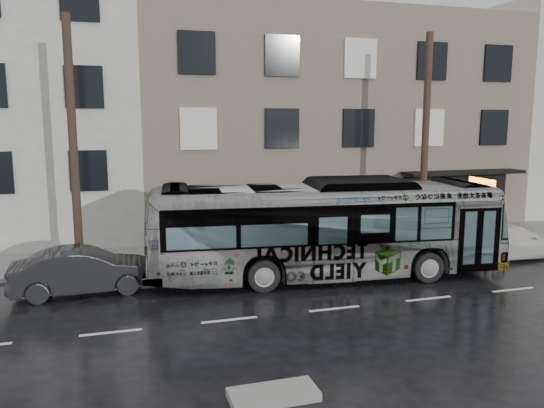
% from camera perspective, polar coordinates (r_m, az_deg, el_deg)
% --- Properties ---
extents(ground, '(120.00, 120.00, 0.00)m').
position_cam_1_polar(ground, '(18.44, 3.67, -8.60)').
color(ground, black).
rests_on(ground, ground).
extents(sidewalk, '(90.00, 3.60, 0.15)m').
position_cam_1_polar(sidewalk, '(22.91, -0.52, -4.87)').
color(sidewalk, gray).
rests_on(sidewalk, ground).
extents(building_taupe, '(20.00, 12.00, 11.00)m').
position_cam_1_polar(building_taupe, '(31.22, 4.47, 8.85)').
color(building_taupe, '#786E5C').
rests_on(building_taupe, ground).
extents(utility_pole_front, '(0.30, 0.30, 9.00)m').
position_cam_1_polar(utility_pole_front, '(23.46, 16.14, 6.41)').
color(utility_pole_front, '#3C2A1E').
rests_on(utility_pole_front, sidewalk).
extents(utility_pole_rear, '(0.30, 0.30, 9.00)m').
position_cam_1_polar(utility_pole_rear, '(19.88, -20.60, 5.78)').
color(utility_pole_rear, '#3C2A1E').
rests_on(utility_pole_rear, sidewalk).
extents(sign_post, '(0.06, 0.06, 2.40)m').
position_cam_1_polar(sign_post, '(24.41, 17.99, -1.39)').
color(sign_post, slate).
rests_on(sign_post, sidewalk).
extents(bus, '(12.85, 4.25, 3.51)m').
position_cam_1_polar(bus, '(18.92, 5.74, -2.67)').
color(bus, '#B2B2B2').
rests_on(bus, ground).
extents(white_sedan, '(4.79, 1.99, 1.38)m').
position_cam_1_polar(white_sedan, '(23.77, 24.19, -3.64)').
color(white_sedan, silver).
rests_on(white_sedan, ground).
extents(dark_sedan, '(4.60, 1.79, 1.49)m').
position_cam_1_polar(dark_sedan, '(18.34, -19.52, -6.78)').
color(dark_sedan, black).
rests_on(dark_sedan, ground).
extents(slush_pile, '(1.81, 0.82, 0.18)m').
position_cam_1_polar(slush_pile, '(11.38, 0.15, -19.81)').
color(slush_pile, gray).
rests_on(slush_pile, ground).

